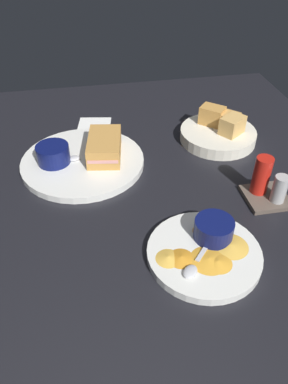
{
  "coord_description": "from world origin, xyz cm",
  "views": [
    {
      "loc": [
        66.89,
        -10.46,
        51.66
      ],
      "look_at": [
        8.22,
        0.54,
        3.0
      ],
      "focal_mm": 34.76,
      "sensor_mm": 36.0,
      "label": 1
    }
  ],
  "objects_px": {
    "plate_sandwich_main": "(83,162)",
    "plate_chips_companion": "(204,254)",
    "sandwich_half_near": "(104,146)",
    "spoon_by_dark_ramekin": "(79,158)",
    "bread_basket_rear": "(219,132)",
    "condiment_caddy": "(267,186)",
    "spoon_by_gravy_ramekin": "(194,267)",
    "ramekin_dark_sauce": "(53,154)",
    "ramekin_light_gravy": "(214,229)"
  },
  "relations": [
    {
      "from": "ramekin_light_gravy",
      "to": "bread_basket_rear",
      "type": "distance_m",
      "value": 0.38
    },
    {
      "from": "ramekin_dark_sauce",
      "to": "spoon_by_dark_ramekin",
      "type": "bearing_deg",
      "value": 90.85
    },
    {
      "from": "ramekin_light_gravy",
      "to": "spoon_by_gravy_ramekin",
      "type": "distance_m",
      "value": 0.09
    },
    {
      "from": "ramekin_dark_sauce",
      "to": "ramekin_light_gravy",
      "type": "height_order",
      "value": "ramekin_dark_sauce"
    },
    {
      "from": "plate_sandwich_main",
      "to": "spoon_by_dark_ramekin",
      "type": "bearing_deg",
      "value": -100.71
    },
    {
      "from": "plate_chips_companion",
      "to": "condiment_caddy",
      "type": "relative_size",
      "value": 2.17
    },
    {
      "from": "ramekin_light_gravy",
      "to": "condiment_caddy",
      "type": "relative_size",
      "value": 0.76
    },
    {
      "from": "bread_basket_rear",
      "to": "spoon_by_dark_ramekin",
      "type": "bearing_deg",
      "value": -82.32
    },
    {
      "from": "plate_chips_companion",
      "to": "ramekin_dark_sauce",
      "type": "bearing_deg",
      "value": -141.74
    },
    {
      "from": "bread_basket_rear",
      "to": "ramekin_dark_sauce",
      "type": "bearing_deg",
      "value": -83.26
    },
    {
      "from": "sandwich_half_near",
      "to": "spoon_by_gravy_ramekin",
      "type": "xyz_separation_m",
      "value": [
        0.38,
        0.11,
        -0.02
      ]
    },
    {
      "from": "ramekin_light_gravy",
      "to": "spoon_by_gravy_ramekin",
      "type": "bearing_deg",
      "value": -40.94
    },
    {
      "from": "plate_sandwich_main",
      "to": "ramekin_light_gravy",
      "type": "bearing_deg",
      "value": 36.41
    },
    {
      "from": "spoon_by_dark_ramekin",
      "to": "sandwich_half_near",
      "type": "bearing_deg",
      "value": 96.42
    },
    {
      "from": "plate_chips_companion",
      "to": "condiment_caddy",
      "type": "xyz_separation_m",
      "value": [
        -0.14,
        0.18,
        0.03
      ]
    },
    {
      "from": "spoon_by_dark_ramekin",
      "to": "spoon_by_gravy_ramekin",
      "type": "bearing_deg",
      "value": 25.27
    },
    {
      "from": "spoon_by_gravy_ramekin",
      "to": "condiment_caddy",
      "type": "bearing_deg",
      "value": 128.93
    },
    {
      "from": "ramekin_dark_sauce",
      "to": "spoon_by_gravy_ramekin",
      "type": "xyz_separation_m",
      "value": [
        0.37,
        0.23,
        -0.02
      ]
    },
    {
      "from": "spoon_by_dark_ramekin",
      "to": "plate_chips_companion",
      "type": "bearing_deg",
      "value": 31.4
    },
    {
      "from": "ramekin_dark_sauce",
      "to": "plate_sandwich_main",
      "type": "bearing_deg",
      "value": 89.6
    },
    {
      "from": "sandwich_half_near",
      "to": "ramekin_light_gravy",
      "type": "relative_size",
      "value": 1.96
    },
    {
      "from": "ramekin_light_gravy",
      "to": "condiment_caddy",
      "type": "height_order",
      "value": "condiment_caddy"
    },
    {
      "from": "plate_sandwich_main",
      "to": "ramekin_dark_sauce",
      "type": "relative_size",
      "value": 3.82
    },
    {
      "from": "plate_sandwich_main",
      "to": "plate_chips_companion",
      "type": "relative_size",
      "value": 1.42
    },
    {
      "from": "bread_basket_rear",
      "to": "condiment_caddy",
      "type": "relative_size",
      "value": 2.08
    },
    {
      "from": "sandwich_half_near",
      "to": "spoon_by_dark_ramekin",
      "type": "height_order",
      "value": "sandwich_half_near"
    },
    {
      "from": "sandwich_half_near",
      "to": "ramekin_light_gravy",
      "type": "bearing_deg",
      "value": 28.38
    },
    {
      "from": "plate_sandwich_main",
      "to": "bread_basket_rear",
      "type": "relative_size",
      "value": 1.49
    },
    {
      "from": "ramekin_dark_sauce",
      "to": "condiment_caddy",
      "type": "relative_size",
      "value": 0.81
    },
    {
      "from": "spoon_by_gravy_ramekin",
      "to": "bread_basket_rear",
      "type": "bearing_deg",
      "value": 155.21
    },
    {
      "from": "ramekin_dark_sauce",
      "to": "spoon_by_gravy_ramekin",
      "type": "distance_m",
      "value": 0.44
    },
    {
      "from": "spoon_by_gravy_ramekin",
      "to": "plate_chips_companion",
      "type": "bearing_deg",
      "value": 138.05
    },
    {
      "from": "spoon_by_dark_ramekin",
      "to": "plate_chips_companion",
      "type": "height_order",
      "value": "spoon_by_dark_ramekin"
    },
    {
      "from": "spoon_by_dark_ramekin",
      "to": "condiment_caddy",
      "type": "distance_m",
      "value": 0.43
    },
    {
      "from": "plate_chips_companion",
      "to": "bread_basket_rear",
      "type": "distance_m",
      "value": 0.42
    },
    {
      "from": "plate_sandwich_main",
      "to": "plate_chips_companion",
      "type": "xyz_separation_m",
      "value": [
        0.33,
        0.2,
        0.0
      ]
    },
    {
      "from": "sandwich_half_near",
      "to": "spoon_by_dark_ramekin",
      "type": "distance_m",
      "value": 0.07
    },
    {
      "from": "sandwich_half_near",
      "to": "spoon_by_gravy_ramekin",
      "type": "bearing_deg",
      "value": 16.58
    },
    {
      "from": "ramekin_light_gravy",
      "to": "ramekin_dark_sauce",
      "type": "bearing_deg",
      "value": -136.33
    },
    {
      "from": "plate_chips_companion",
      "to": "ramekin_light_gravy",
      "type": "bearing_deg",
      "value": 140.19
    },
    {
      "from": "ramekin_light_gravy",
      "to": "bread_basket_rear",
      "type": "xyz_separation_m",
      "value": [
        -0.35,
        0.14,
        -0.01
      ]
    },
    {
      "from": "spoon_by_dark_ramekin",
      "to": "ramekin_light_gravy",
      "type": "xyz_separation_m",
      "value": [
        0.3,
        0.23,
        0.02
      ]
    },
    {
      "from": "spoon_by_dark_ramekin",
      "to": "spoon_by_gravy_ramekin",
      "type": "xyz_separation_m",
      "value": [
        0.37,
        0.17,
        0.0
      ]
    },
    {
      "from": "bread_basket_rear",
      "to": "condiment_caddy",
      "type": "distance_m",
      "value": 0.25
    },
    {
      "from": "ramekin_light_gravy",
      "to": "spoon_by_gravy_ramekin",
      "type": "height_order",
      "value": "ramekin_light_gravy"
    },
    {
      "from": "plate_chips_companion",
      "to": "plate_sandwich_main",
      "type": "bearing_deg",
      "value": -149.39
    },
    {
      "from": "plate_sandwich_main",
      "to": "condiment_caddy",
      "type": "bearing_deg",
      "value": 62.21
    },
    {
      "from": "plate_sandwich_main",
      "to": "sandwich_half_near",
      "type": "bearing_deg",
      "value": 98.6
    },
    {
      "from": "condiment_caddy",
      "to": "spoon_by_gravy_ramekin",
      "type": "bearing_deg",
      "value": -51.07
    },
    {
      "from": "spoon_by_dark_ramekin",
      "to": "plate_chips_companion",
      "type": "distance_m",
      "value": 0.39
    }
  ]
}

